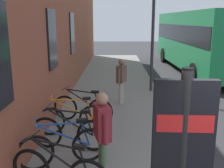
# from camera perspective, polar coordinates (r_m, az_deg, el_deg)

# --- Properties ---
(ground) EXTENTS (60.00, 60.00, 0.00)m
(ground) POSITION_cam_1_polar(r_m,az_deg,el_deg) (8.79, 19.05, -6.62)
(ground) COLOR #2D2D30
(sidewalk_pavement) EXTENTS (24.00, 3.50, 0.12)m
(sidewalk_pavement) POSITION_cam_1_polar(r_m,az_deg,el_deg) (10.23, 0.68, -2.71)
(sidewalk_pavement) COLOR gray
(sidewalk_pavement) RESTS_ON ground
(bicycle_nearest_sign) EXTENTS (0.72, 1.68, 0.97)m
(bicycle_nearest_sign) POSITION_cam_1_polar(r_m,az_deg,el_deg) (5.39, -10.30, -13.19)
(bicycle_nearest_sign) COLOR black
(bicycle_nearest_sign) RESTS_ON sidewalk_pavement
(bicycle_far_end) EXTENTS (0.48, 1.76, 0.97)m
(bicycle_far_end) POSITION_cam_1_polar(r_m,az_deg,el_deg) (6.01, -9.00, -10.24)
(bicycle_far_end) COLOR black
(bicycle_far_end) RESTS_ON sidewalk_pavement
(bicycle_mid_rack) EXTENTS (0.54, 1.75, 0.97)m
(bicycle_mid_rack) POSITION_cam_1_polar(r_m,az_deg,el_deg) (6.80, -8.44, -7.34)
(bicycle_mid_rack) COLOR black
(bicycle_mid_rack) RESTS_ON sidewalk_pavement
(bicycle_leaning_wall) EXTENTS (0.64, 1.72, 0.97)m
(bicycle_leaning_wall) POSITION_cam_1_polar(r_m,az_deg,el_deg) (7.52, -6.22, -5.21)
(bicycle_leaning_wall) COLOR black
(bicycle_leaning_wall) RESTS_ON sidewalk_pavement
(transit_info_sign) EXTENTS (0.11, 0.55, 2.40)m
(transit_info_sign) POSITION_cam_1_polar(r_m,az_deg,el_deg) (2.59, 14.71, -14.39)
(transit_info_sign) COLOR black
(transit_info_sign) RESTS_ON sidewalk_pavement
(city_bus) EXTENTS (10.58, 2.90, 3.35)m
(city_bus) POSITION_cam_1_polar(r_m,az_deg,el_deg) (16.30, 17.86, 9.35)
(city_bus) COLOR #1E8C4C
(city_bus) RESTS_ON ground
(pedestrian_near_bus) EXTENTS (0.55, 0.37, 1.54)m
(pedestrian_near_bus) POSITION_cam_1_polar(r_m,az_deg,el_deg) (8.98, 2.02, 1.58)
(pedestrian_near_bus) COLOR #B2A599
(pedestrian_near_bus) RESTS_ON sidewalk_pavement
(pedestrian_crossing_street) EXTENTS (0.59, 0.34, 1.60)m
(pedestrian_crossing_street) POSITION_cam_1_polar(r_m,az_deg,el_deg) (4.68, -2.10, -9.26)
(pedestrian_crossing_street) COLOR #4C724C
(pedestrian_crossing_street) RESTS_ON sidewalk_pavement
(street_lamp) EXTENTS (0.28, 0.28, 5.32)m
(street_lamp) POSITION_cam_1_polar(r_m,az_deg,el_deg) (10.63, 8.85, 15.22)
(street_lamp) COLOR #333338
(street_lamp) RESTS_ON sidewalk_pavement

